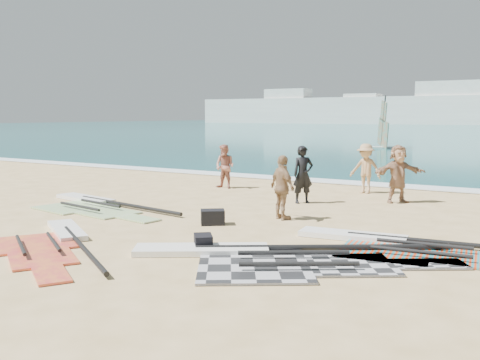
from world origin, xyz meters
The scene contains 15 objects.
ground centered at (0.00, 0.00, 0.00)m, with size 300.00×300.00×0.00m, color #E3BB85.
surf_line centered at (0.00, 12.30, 0.00)m, with size 300.00×1.20×0.04m, color white.
far_town centered at (-15.72, 150.00, 4.49)m, with size 160.00×8.00×12.00m.
rig_grey centered at (1.94, 0.38, 0.05)m, with size 6.26×4.57×0.21m.
rig_green centered at (-5.46, 2.98, 0.05)m, with size 5.74×2.72×0.20m.
rig_orange centered at (3.94, 2.58, 0.05)m, with size 5.70×2.43×0.20m.
rig_red centered at (-2.61, -0.91, 0.05)m, with size 4.55×3.86×0.20m.
gear_bag_near centered at (-0.83, 2.61, 0.19)m, with size 0.60×0.43×0.38m, color black.
gear_bag_far centered at (0.42, 0.40, 0.15)m, with size 0.51×0.36×0.31m, color black.
person_wetsuit centered at (-0.23, 6.85, 0.91)m, with size 0.66×0.44×1.82m, color black.
beachgoer_left centered at (-4.21, 8.50, 0.84)m, with size 0.81×0.63×1.67m, color #B16F5D.
beachgoer_mid centered at (0.80, 9.96, 0.89)m, with size 1.15×0.66×1.77m, color tan.
beachgoer_back centered at (0.41, 4.11, 0.87)m, with size 1.01×0.42×1.73m, color #9E7954.
beachgoer_right centered at (2.32, 8.52, 0.93)m, with size 1.72×0.55×1.85m, color tan.
windsurfer_left centered at (-5.84, 35.27, 1.28)m, with size 2.39×2.50×4.38m.
Camera 1 is at (6.66, -8.55, 2.79)m, focal length 40.00 mm.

